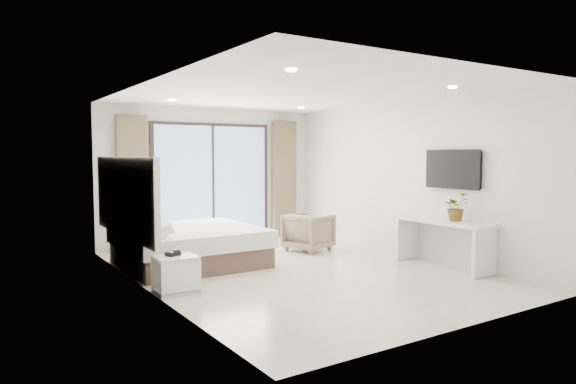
% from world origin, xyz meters
% --- Properties ---
extents(ground, '(6.20, 6.20, 0.00)m').
position_xyz_m(ground, '(0.00, 0.00, 0.00)').
color(ground, beige).
rests_on(ground, ground).
extents(room_shell, '(4.62, 6.22, 2.72)m').
position_xyz_m(room_shell, '(-0.20, 0.87, 1.58)').
color(room_shell, silver).
rests_on(room_shell, ground).
extents(bed, '(2.13, 2.03, 0.73)m').
position_xyz_m(bed, '(-1.24, 1.30, 0.31)').
color(bed, brown).
rests_on(bed, ground).
extents(nightstand, '(0.53, 0.43, 0.47)m').
position_xyz_m(nightstand, '(-2.02, -0.18, 0.24)').
color(nightstand, white).
rests_on(nightstand, ground).
extents(phone, '(0.20, 0.18, 0.06)m').
position_xyz_m(phone, '(-2.04, -0.15, 0.50)').
color(phone, black).
rests_on(phone, nightstand).
extents(console_desk, '(0.53, 1.68, 0.77)m').
position_xyz_m(console_desk, '(2.04, -1.08, 0.57)').
color(console_desk, white).
rests_on(console_desk, ground).
extents(plant, '(0.43, 0.47, 0.33)m').
position_xyz_m(plant, '(2.04, -1.31, 0.94)').
color(plant, '#33662D').
rests_on(plant, console_desk).
extents(armchair, '(0.87, 0.90, 0.76)m').
position_xyz_m(armchair, '(1.10, 1.25, 0.38)').
color(armchair, '#867357').
rests_on(armchair, ground).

